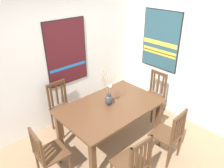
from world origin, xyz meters
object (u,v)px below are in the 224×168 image
Objects in this scene: centerpiece_vase at (109,98)px; chair_0 at (133,163)px; chair_3 at (62,107)px; chair_2 at (48,153)px; dining_table at (111,111)px; chair_4 at (153,94)px; painting_on_back_wall at (67,53)px; chair_1 at (169,134)px; painting_on_side_wall at (161,41)px.

centerpiece_vase reaches higher than chair_0.
centerpiece_vase reaches higher than chair_3.
chair_0 is 1.07× the size of chair_2.
chair_4 reaches higher than dining_table.
chair_2 is at bearing 127.93° from chair_0.
painting_on_back_wall is (0.40, 2.13, 0.93)m from chair_0.
dining_table is 1.79× the size of chair_1.
dining_table is at bearing 113.40° from chair_1.
chair_3 is at bearing 115.42° from dining_table.
dining_table is 0.24m from centerpiece_vase.
dining_table is 1.06m from chair_0.
chair_3 is at bearing 114.40° from chair_1.
painting_on_back_wall reaches higher than chair_1.
painting_on_back_wall is at bearing 92.64° from centerpiece_vase.
painting_on_side_wall is at bearing 29.57° from chair_0.
painting_on_back_wall is (1.15, 1.16, 0.95)m from chair_2.
centerpiece_vase is 1.14m from chair_1.
chair_0 is 1.86m from chair_3.
chair_0 is (-0.45, -0.99, -0.40)m from centerpiece_vase.
dining_table is 1.73× the size of chair_4.
dining_table is 1.02m from chair_3.
painting_on_side_wall is (2.09, 1.19, 1.03)m from chair_0.
dining_table is at bearing -179.52° from chair_4.
painting_on_side_wall is at bearing -29.08° from painting_on_back_wall.
chair_0 is at bearing -90.73° from chair_3.
chair_1 is at bearing -65.60° from chair_3.
chair_0 is at bearing -52.07° from chair_2.
painting_on_back_wall reaches higher than centerpiece_vase.
chair_2 is 0.74× the size of painting_on_side_wall.
painting_on_back_wall is (-0.06, 1.18, 0.77)m from dining_table.
chair_0 is 2.62m from painting_on_side_wall.
chair_3 reaches higher than dining_table.
chair_2 is 0.92× the size of chair_4.
dining_table is 1.89× the size of chair_2.
chair_3 is 1.90m from chair_4.
dining_table is 1.76× the size of chair_0.
chair_1 is 0.78× the size of painting_on_side_wall.
chair_0 is 1.02× the size of chair_1.
chair_3 is 0.79× the size of painting_on_back_wall.
centerpiece_vase is 1.77m from painting_on_side_wall.
chair_3 is at bearing 116.20° from centerpiece_vase.
chair_2 is at bearing -179.09° from centerpiece_vase.
centerpiece_vase is at bearing 178.66° from chair_4.
painting_on_side_wall reaches higher than chair_3.
dining_table is 1.25m from chair_4.
chair_4 reaches higher than chair_1.
painting_on_side_wall is (2.07, -0.67, 1.04)m from chair_3.
centerpiece_vase is at bearing 112.75° from chair_1.
chair_3 reaches higher than chair_2.
chair_4 reaches higher than chair_0.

